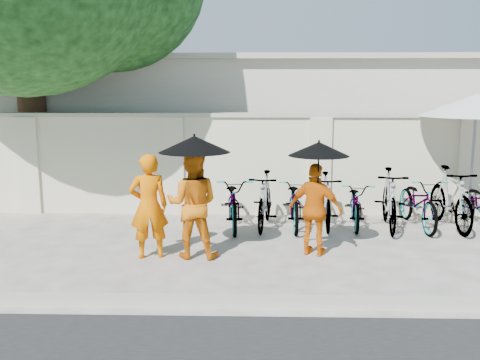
{
  "coord_description": "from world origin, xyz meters",
  "views": [
    {
      "loc": [
        0.66,
        -7.74,
        2.58
      ],
      "look_at": [
        0.43,
        0.83,
        1.1
      ],
      "focal_mm": 40.0,
      "sensor_mm": 36.0,
      "label": 1
    }
  ],
  "objects_px": {
    "patio_umbrella": "(476,107)",
    "monk_center": "(193,204)",
    "monk_left": "(149,206)",
    "monk_right": "(315,210)"
  },
  "relations": [
    {
      "from": "monk_right",
      "to": "monk_left",
      "type": "bearing_deg",
      "value": 28.76
    },
    {
      "from": "patio_umbrella",
      "to": "monk_left",
      "type": "bearing_deg",
      "value": -158.37
    },
    {
      "from": "patio_umbrella",
      "to": "monk_center",
      "type": "bearing_deg",
      "value": -156.25
    },
    {
      "from": "monk_right",
      "to": "monk_center",
      "type": "bearing_deg",
      "value": 28.97
    },
    {
      "from": "monk_left",
      "to": "monk_center",
      "type": "bearing_deg",
      "value": 168.83
    },
    {
      "from": "monk_center",
      "to": "monk_right",
      "type": "distance_m",
      "value": 1.9
    },
    {
      "from": "monk_left",
      "to": "patio_umbrella",
      "type": "relative_size",
      "value": 0.59
    },
    {
      "from": "monk_left",
      "to": "monk_right",
      "type": "bearing_deg",
      "value": 169.43
    },
    {
      "from": "monk_left",
      "to": "monk_right",
      "type": "height_order",
      "value": "monk_left"
    },
    {
      "from": "monk_left",
      "to": "patio_umbrella",
      "type": "height_order",
      "value": "patio_umbrella"
    }
  ]
}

